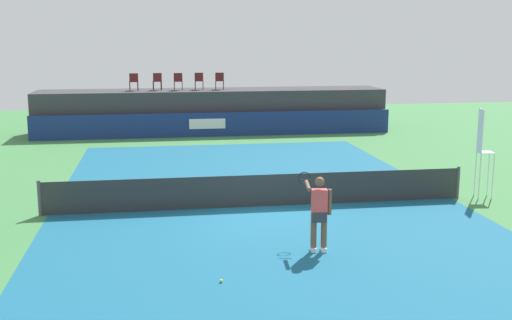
{
  "coord_description": "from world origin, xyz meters",
  "views": [
    {
      "loc": [
        -2.92,
        -17.74,
        4.9
      ],
      "look_at": [
        0.22,
        2.0,
        1.0
      ],
      "focal_mm": 44.34,
      "sensor_mm": 36.0,
      "label": 1
    }
  ],
  "objects_px": {
    "net_post_far": "(458,182)",
    "spectator_chair_center": "(178,81)",
    "umpire_chair": "(482,147)",
    "spectator_chair_far_left": "(134,81)",
    "spectator_chair_left": "(157,81)",
    "tennis_player": "(319,211)",
    "net_post_near": "(39,198)",
    "spectator_chair_right": "(199,80)",
    "tennis_ball": "(221,281)",
    "spectator_chair_far_right": "(220,80)"
  },
  "relations": [
    {
      "from": "spectator_chair_left",
      "to": "tennis_ball",
      "type": "bearing_deg",
      "value": -86.99
    },
    {
      "from": "spectator_chair_far_left",
      "to": "umpire_chair",
      "type": "distance_m",
      "value": 18.77
    },
    {
      "from": "spectator_chair_left",
      "to": "spectator_chair_far_right",
      "type": "distance_m",
      "value": 3.21
    },
    {
      "from": "spectator_chair_center",
      "to": "spectator_chair_right",
      "type": "height_order",
      "value": "same"
    },
    {
      "from": "spectator_chair_center",
      "to": "net_post_near",
      "type": "height_order",
      "value": "spectator_chair_center"
    },
    {
      "from": "spectator_chair_left",
      "to": "spectator_chair_right",
      "type": "distance_m",
      "value": 2.14
    },
    {
      "from": "spectator_chair_far_left",
      "to": "spectator_chair_right",
      "type": "bearing_deg",
      "value": 1.09
    },
    {
      "from": "spectator_chair_far_right",
      "to": "net_post_far",
      "type": "xyz_separation_m",
      "value": [
        5.81,
        -15.21,
        -2.19
      ]
    },
    {
      "from": "spectator_chair_far_left",
      "to": "net_post_far",
      "type": "xyz_separation_m",
      "value": [
        10.21,
        -15.22,
        -2.19
      ]
    },
    {
      "from": "spectator_chair_right",
      "to": "umpire_chair",
      "type": "bearing_deg",
      "value": -63.47
    },
    {
      "from": "spectator_chair_far_left",
      "to": "spectator_chair_center",
      "type": "xyz_separation_m",
      "value": [
        2.25,
        -0.05,
        0.0
      ]
    },
    {
      "from": "net_post_far",
      "to": "net_post_near",
      "type": "bearing_deg",
      "value": 180.0
    },
    {
      "from": "umpire_chair",
      "to": "spectator_chair_far_right",
      "type": "bearing_deg",
      "value": 113.34
    },
    {
      "from": "umpire_chair",
      "to": "net_post_far",
      "type": "relative_size",
      "value": 2.76
    },
    {
      "from": "spectator_chair_center",
      "to": "tennis_ball",
      "type": "xyz_separation_m",
      "value": [
        0.04,
        -20.84,
        -2.66
      ]
    },
    {
      "from": "spectator_chair_far_left",
      "to": "tennis_player",
      "type": "relative_size",
      "value": 0.5
    },
    {
      "from": "spectator_chair_center",
      "to": "spectator_chair_right",
      "type": "distance_m",
      "value": 1.09
    },
    {
      "from": "spectator_chair_left",
      "to": "tennis_player",
      "type": "xyz_separation_m",
      "value": [
        3.54,
        -19.4,
        -1.73
      ]
    },
    {
      "from": "net_post_far",
      "to": "tennis_ball",
      "type": "relative_size",
      "value": 14.71
    },
    {
      "from": "spectator_chair_far_left",
      "to": "spectator_chair_far_right",
      "type": "xyz_separation_m",
      "value": [
        4.4,
        -0.01,
        0.0
      ]
    },
    {
      "from": "spectator_chair_far_left",
      "to": "net_post_near",
      "type": "height_order",
      "value": "spectator_chair_far_left"
    },
    {
      "from": "net_post_near",
      "to": "umpire_chair",
      "type": "bearing_deg",
      "value": 0.08
    },
    {
      "from": "spectator_chair_right",
      "to": "net_post_near",
      "type": "relative_size",
      "value": 0.89
    },
    {
      "from": "spectator_chair_far_left",
      "to": "umpire_chair",
      "type": "height_order",
      "value": "spectator_chair_far_left"
    },
    {
      "from": "spectator_chair_left",
      "to": "spectator_chair_center",
      "type": "relative_size",
      "value": 1.0
    },
    {
      "from": "tennis_player",
      "to": "spectator_chair_center",
      "type": "bearing_deg",
      "value": 97.32
    },
    {
      "from": "tennis_ball",
      "to": "spectator_chair_far_left",
      "type": "bearing_deg",
      "value": 96.26
    },
    {
      "from": "spectator_chair_right",
      "to": "spectator_chair_far_right",
      "type": "relative_size",
      "value": 1.0
    },
    {
      "from": "spectator_chair_center",
      "to": "net_post_near",
      "type": "distance_m",
      "value": 15.96
    },
    {
      "from": "umpire_chair",
      "to": "net_post_far",
      "type": "bearing_deg",
      "value": -178.66
    },
    {
      "from": "spectator_chair_left",
      "to": "tennis_player",
      "type": "distance_m",
      "value": 19.8
    },
    {
      "from": "spectator_chair_center",
      "to": "umpire_chair",
      "type": "height_order",
      "value": "spectator_chair_center"
    },
    {
      "from": "net_post_far",
      "to": "spectator_chair_center",
      "type": "bearing_deg",
      "value": 117.68
    },
    {
      "from": "net_post_far",
      "to": "spectator_chair_right",
      "type": "bearing_deg",
      "value": 114.24
    },
    {
      "from": "spectator_chair_center",
      "to": "net_post_near",
      "type": "xyz_separation_m",
      "value": [
        -4.44,
        -15.17,
        -2.19
      ]
    },
    {
      "from": "spectator_chair_left",
      "to": "net_post_near",
      "type": "relative_size",
      "value": 0.89
    },
    {
      "from": "net_post_far",
      "to": "tennis_player",
      "type": "xyz_separation_m",
      "value": [
        -5.48,
        -4.08,
        0.46
      ]
    },
    {
      "from": "net_post_near",
      "to": "spectator_chair_far_left",
      "type": "bearing_deg",
      "value": 81.81
    },
    {
      "from": "net_post_far",
      "to": "tennis_player",
      "type": "bearing_deg",
      "value": -143.32
    },
    {
      "from": "spectator_chair_far_left",
      "to": "tennis_ball",
      "type": "bearing_deg",
      "value": -83.74
    },
    {
      "from": "spectator_chair_right",
      "to": "tennis_ball",
      "type": "height_order",
      "value": "spectator_chair_right"
    },
    {
      "from": "spectator_chair_far_left",
      "to": "umpire_chair",
      "type": "xyz_separation_m",
      "value": [
        10.95,
        -15.2,
        -1.11
      ]
    },
    {
      "from": "tennis_ball",
      "to": "spectator_chair_left",
      "type": "bearing_deg",
      "value": 93.01
    },
    {
      "from": "spectator_chair_left",
      "to": "net_post_far",
      "type": "xyz_separation_m",
      "value": [
        9.02,
        -15.32,
        -2.19
      ]
    },
    {
      "from": "umpire_chair",
      "to": "net_post_near",
      "type": "relative_size",
      "value": 2.76
    },
    {
      "from": "spectator_chair_far_left",
      "to": "spectator_chair_right",
      "type": "relative_size",
      "value": 1.0
    },
    {
      "from": "spectator_chair_right",
      "to": "spectator_chair_far_left",
      "type": "bearing_deg",
      "value": -178.91
    },
    {
      "from": "tennis_player",
      "to": "net_post_near",
      "type": "bearing_deg",
      "value": 149.43
    },
    {
      "from": "spectator_chair_far_left",
      "to": "spectator_chair_left",
      "type": "height_order",
      "value": "same"
    },
    {
      "from": "spectator_chair_far_left",
      "to": "spectator_chair_right",
      "type": "xyz_separation_m",
      "value": [
        3.33,
        0.06,
        0.0
      ]
    }
  ]
}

